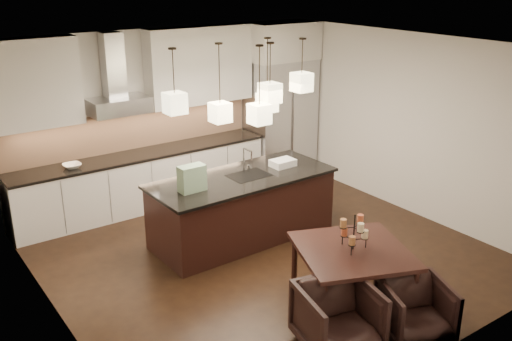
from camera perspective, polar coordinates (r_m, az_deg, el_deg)
floor at (r=7.90m, az=0.85°, el=-8.35°), size 5.50×5.50×0.02m
ceiling at (r=7.02m, az=0.97°, el=12.39°), size 5.50×5.50×0.02m
wall_back at (r=9.61m, az=-8.94°, el=5.62°), size 5.50×0.02×2.80m
wall_front at (r=5.53m, az=18.22°, el=-6.04°), size 5.50×0.02×2.80m
wall_left at (r=6.22m, az=-20.09°, el=-3.35°), size 0.02×5.50×2.80m
wall_right at (r=9.18m, az=14.96°, el=4.52°), size 0.02×5.50×2.80m
refrigerator at (r=10.47m, az=2.44°, el=5.17°), size 1.20×0.72×2.15m
fridge_panel at (r=10.20m, az=2.56°, el=12.80°), size 1.26×0.72×0.65m
lower_cabinets at (r=9.36m, az=-11.11°, el=-1.08°), size 4.21×0.62×0.88m
countertop at (r=9.21m, az=-11.30°, el=1.60°), size 4.21×0.66×0.04m
backsplash at (r=9.37m, az=-12.21°, el=4.01°), size 4.21×0.02×0.63m
upper_cab_left at (r=8.56m, az=-21.37°, el=8.09°), size 1.25×0.35×1.25m
upper_cab_right at (r=9.55m, az=-5.66°, el=10.42°), size 1.85×0.35×1.25m
hood_canopy at (r=8.92m, az=-13.54°, el=6.33°), size 0.90×0.52×0.24m
hood_chimney at (r=8.91m, az=-14.13°, el=10.20°), size 0.30×0.28×0.96m
fruit_bowl at (r=8.77m, az=-17.92°, el=0.45°), size 0.26×0.26×0.06m
island_body at (r=8.14m, az=-1.37°, el=-3.85°), size 2.58×1.07×0.90m
island_top at (r=7.96m, az=-1.40°, el=-0.74°), size 2.66×1.15×0.04m
faucet at (r=8.03m, az=-1.23°, el=1.06°), size 0.11×0.25×0.39m
tote_bag at (r=7.44m, az=-6.42°, el=-0.78°), size 0.35×0.19×0.35m
food_container at (r=8.35m, az=2.70°, el=0.77°), size 0.35×0.25×0.10m
dining_table at (r=6.72m, az=9.48°, el=-10.46°), size 1.56×1.56×0.72m
candelabra at (r=6.46m, az=9.77°, el=-6.08°), size 0.45×0.45×0.42m
candle_a at (r=6.52m, az=10.84°, el=-6.26°), size 0.09×0.09×0.10m
candle_b at (r=6.54m, az=8.82°, el=-6.05°), size 0.09×0.09×0.10m
candle_c at (r=6.35m, az=9.59°, el=-6.92°), size 0.09×0.09×0.10m
candle_d at (r=6.52m, az=10.39°, el=-4.76°), size 0.09×0.09×0.10m
candle_e at (r=6.38m, az=8.73°, el=-5.23°), size 0.09×0.09×0.10m
candle_f at (r=6.31m, az=10.43°, el=-5.61°), size 0.09×0.09×0.10m
armchair_left at (r=6.02m, az=8.21°, el=-14.42°), size 0.91×0.92×0.70m
armchair_right at (r=6.37m, az=15.66°, el=-13.29°), size 0.89×0.90×0.63m
pendant_a at (r=7.10m, az=-8.12°, el=6.69°), size 0.24×0.24×0.26m
pendant_b at (r=7.56m, az=-3.60°, el=5.82°), size 0.24×0.24×0.26m
pendant_c at (r=7.53m, az=1.40°, el=7.76°), size 0.24×0.24×0.26m
pendant_d at (r=8.10m, az=1.12°, el=6.82°), size 0.24×0.24×0.26m
pendant_e at (r=7.99m, az=4.58°, el=8.80°), size 0.24×0.24×0.26m
pendant_f at (r=7.33m, az=0.33°, el=5.68°), size 0.24×0.24×0.26m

